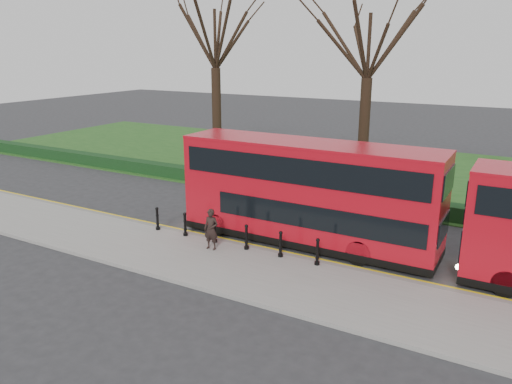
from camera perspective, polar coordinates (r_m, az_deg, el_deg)
The scene contains 12 objects.
ground at distance 21.87m, azimuth -1.45°, elevation -5.23°, with size 120.00×120.00×0.00m, color #28282B.
pavement at distance 19.52m, azimuth -6.02°, elevation -7.79°, with size 60.00×4.00×0.15m, color gray.
kerb at distance 21.05m, azimuth -2.86°, elevation -5.90°, with size 60.00×0.25×0.16m, color slate.
grass_verge at distance 35.02m, azimuth 11.26°, elevation 2.71°, with size 60.00×18.00×0.06m, color #1E4B19.
hedge at distance 27.49m, azimuth 5.84°, elevation 0.07°, with size 60.00×0.90×0.80m, color black.
yellow_line_outer at distance 21.31m, azimuth -2.42°, elevation -5.81°, with size 60.00×0.10×0.01m, color yellow.
yellow_line_inner at distance 21.47m, azimuth -2.14°, elevation -5.64°, with size 60.00×0.10×0.01m, color yellow.
tree_left at distance 33.12m, azimuth -4.72°, elevation 17.73°, with size 7.85×7.85×12.26m.
tree_mid at distance 28.74m, azimuth 12.82°, elevation 16.71°, with size 7.44×7.44×11.62m.
bollard_row at distance 20.47m, azimuth -2.96°, elevation -4.83°, with size 7.83×0.15×1.00m.
bus_lead at distance 20.72m, azimuth 5.92°, elevation -0.18°, with size 10.85×2.49×4.31m.
pedestrian at distance 20.07m, azimuth -5.15°, elevation -4.28°, with size 0.61×0.40×1.68m, color black.
Camera 1 is at (10.50, -17.45, 7.96)m, focal length 35.00 mm.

